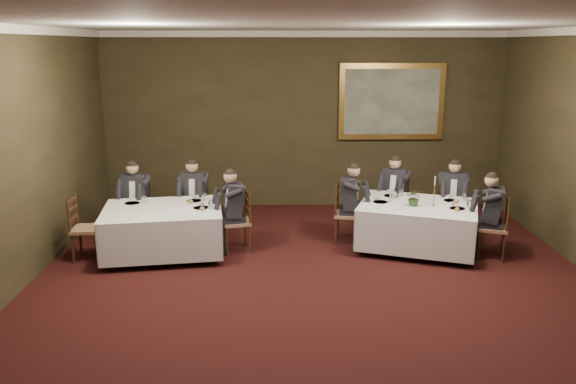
{
  "coord_description": "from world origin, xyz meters",
  "views": [
    {
      "loc": [
        -0.48,
        -6.25,
        3.25
      ],
      "look_at": [
        -0.36,
        1.7,
        1.15
      ],
      "focal_mm": 35.0,
      "sensor_mm": 36.0,
      "label": 1
    }
  ],
  "objects_px": {
    "table_second": "(163,227)",
    "diner_sec_backleft": "(137,208)",
    "chair_sec_backright": "(196,218)",
    "chair_sec_endright": "(237,234)",
    "diner_main_backright": "(452,206)",
    "chair_main_endleft": "(347,226)",
    "diner_sec_backright": "(195,206)",
    "chair_main_backright": "(451,219)",
    "painting": "(391,102)",
    "chair_main_endright": "(492,240)",
    "diner_main_endright": "(493,226)",
    "table_main": "(417,223)",
    "chair_sec_backleft": "(138,221)",
    "chair_main_backleft": "(394,214)",
    "diner_main_backleft": "(395,202)",
    "diner_main_endleft": "(348,213)",
    "chair_sec_endleft": "(87,241)",
    "diner_sec_endright": "(236,220)",
    "centerpiece": "(414,197)",
    "candlestick": "(434,194)"
  },
  "relations": [
    {
      "from": "chair_main_endright",
      "to": "diner_sec_endright",
      "type": "bearing_deg",
      "value": 104.59
    },
    {
      "from": "diner_sec_backright",
      "to": "chair_sec_endleft",
      "type": "relative_size",
      "value": 1.35
    },
    {
      "from": "diner_sec_backright",
      "to": "table_main",
      "type": "bearing_deg",
      "value": 174.26
    },
    {
      "from": "diner_main_backleft",
      "to": "diner_sec_endright",
      "type": "bearing_deg",
      "value": 51.49
    },
    {
      "from": "table_second",
      "to": "diner_main_backright",
      "type": "bearing_deg",
      "value": 10.51
    },
    {
      "from": "chair_sec_backleft",
      "to": "painting",
      "type": "height_order",
      "value": "painting"
    },
    {
      "from": "diner_sec_endright",
      "to": "painting",
      "type": "xyz_separation_m",
      "value": [
        2.93,
        2.59,
        1.63
      ]
    },
    {
      "from": "chair_sec_backright",
      "to": "painting",
      "type": "bearing_deg",
      "value": -148.09
    },
    {
      "from": "chair_main_backright",
      "to": "diner_sec_endright",
      "type": "xyz_separation_m",
      "value": [
        -3.7,
        -0.75,
        0.23
      ]
    },
    {
      "from": "table_second",
      "to": "diner_main_endleft",
      "type": "height_order",
      "value": "diner_main_endleft"
    },
    {
      "from": "table_main",
      "to": "diner_main_backright",
      "type": "distance_m",
      "value": 1.05
    },
    {
      "from": "chair_sec_endright",
      "to": "chair_sec_backright",
      "type": "bearing_deg",
      "value": 30.5
    },
    {
      "from": "diner_sec_endright",
      "to": "painting",
      "type": "relative_size",
      "value": 0.64
    },
    {
      "from": "table_second",
      "to": "candlestick",
      "type": "bearing_deg",
      "value": 1.47
    },
    {
      "from": "chair_main_endright",
      "to": "painting",
      "type": "distance_m",
      "value": 3.66
    },
    {
      "from": "diner_sec_backleft",
      "to": "candlestick",
      "type": "height_order",
      "value": "diner_sec_backleft"
    },
    {
      "from": "table_main",
      "to": "candlestick",
      "type": "height_order",
      "value": "candlestick"
    },
    {
      "from": "diner_main_backright",
      "to": "centerpiece",
      "type": "bearing_deg",
      "value": 56.62
    },
    {
      "from": "table_main",
      "to": "table_second",
      "type": "bearing_deg",
      "value": -177.5
    },
    {
      "from": "table_main",
      "to": "diner_main_endright",
      "type": "bearing_deg",
      "value": -18.94
    },
    {
      "from": "diner_main_backleft",
      "to": "table_main",
      "type": "bearing_deg",
      "value": 129.54
    },
    {
      "from": "diner_main_endright",
      "to": "painting",
      "type": "xyz_separation_m",
      "value": [
        -1.09,
        2.95,
        1.63
      ]
    },
    {
      "from": "chair_main_backleft",
      "to": "table_second",
      "type": "bearing_deg",
      "value": 48.0
    },
    {
      "from": "table_second",
      "to": "painting",
      "type": "relative_size",
      "value": 0.97
    },
    {
      "from": "chair_main_backright",
      "to": "painting",
      "type": "relative_size",
      "value": 0.48
    },
    {
      "from": "chair_main_endright",
      "to": "diner_main_endright",
      "type": "distance_m",
      "value": 0.23
    },
    {
      "from": "diner_main_backright",
      "to": "chair_main_endleft",
      "type": "relative_size",
      "value": 1.35
    },
    {
      "from": "table_second",
      "to": "diner_sec_backleft",
      "type": "bearing_deg",
      "value": 125.95
    },
    {
      "from": "diner_main_endright",
      "to": "chair_sec_backleft",
      "type": "xyz_separation_m",
      "value": [
        -5.78,
        1.06,
        -0.23
      ]
    },
    {
      "from": "chair_sec_backright",
      "to": "chair_sec_endright",
      "type": "distance_m",
      "value": 1.16
    },
    {
      "from": "table_main",
      "to": "painting",
      "type": "distance_m",
      "value": 3.08
    },
    {
      "from": "chair_main_endright",
      "to": "diner_sec_backleft",
      "type": "xyz_separation_m",
      "value": [
        -5.79,
        1.06,
        0.23
      ]
    },
    {
      "from": "diner_main_endleft",
      "to": "diner_main_endright",
      "type": "bearing_deg",
      "value": 81.39
    },
    {
      "from": "diner_main_backright",
      "to": "centerpiece",
      "type": "height_order",
      "value": "diner_main_backright"
    },
    {
      "from": "chair_main_endright",
      "to": "diner_sec_backright",
      "type": "bearing_deg",
      "value": 95.77
    },
    {
      "from": "chair_main_endleft",
      "to": "chair_sec_backleft",
      "type": "height_order",
      "value": "same"
    },
    {
      "from": "diner_sec_backleft",
      "to": "chair_sec_endright",
      "type": "relative_size",
      "value": 1.35
    },
    {
      "from": "diner_main_endleft",
      "to": "chair_sec_endleft",
      "type": "height_order",
      "value": "diner_main_endleft"
    },
    {
      "from": "chair_sec_backleft",
      "to": "chair_sec_backright",
      "type": "relative_size",
      "value": 1.0
    },
    {
      "from": "diner_main_backleft",
      "to": "chair_sec_backleft",
      "type": "distance_m",
      "value": 4.54
    },
    {
      "from": "candlestick",
      "to": "chair_main_backleft",
      "type": "bearing_deg",
      "value": 108.79
    },
    {
      "from": "diner_main_backright",
      "to": "diner_sec_endright",
      "type": "xyz_separation_m",
      "value": [
        -3.69,
        -0.74,
        0.0
      ]
    },
    {
      "from": "diner_main_endright",
      "to": "chair_sec_backright",
      "type": "xyz_separation_m",
      "value": [
        -4.8,
        1.2,
        -0.23
      ]
    },
    {
      "from": "diner_main_endright",
      "to": "diner_sec_backleft",
      "type": "xyz_separation_m",
      "value": [
        -5.78,
        1.05,
        0.0
      ]
    },
    {
      "from": "painting",
      "to": "chair_main_endright",
      "type": "bearing_deg",
      "value": -69.61
    },
    {
      "from": "table_second",
      "to": "diner_sec_backright",
      "type": "distance_m",
      "value": 1.06
    },
    {
      "from": "table_main",
      "to": "diner_sec_backleft",
      "type": "bearing_deg",
      "value": 171.77
    },
    {
      "from": "chair_sec_backright",
      "to": "centerpiece",
      "type": "relative_size",
      "value": 3.43
    },
    {
      "from": "diner_main_endleft",
      "to": "diner_sec_backleft",
      "type": "distance_m",
      "value": 3.62
    },
    {
      "from": "diner_main_backright",
      "to": "chair_sec_backright",
      "type": "bearing_deg",
      "value": 11.9
    }
  ]
}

